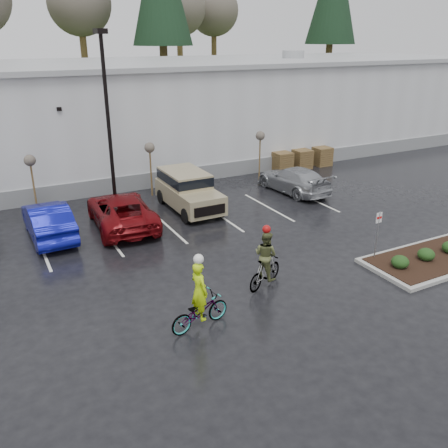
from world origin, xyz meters
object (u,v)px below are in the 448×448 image
fire_lane_sign (378,230)px  pallet_stack_b (302,159)px  pallet_stack_c (322,156)px  cyclist_olive (265,265)px  cyclist_hivis (200,306)px  sapling_east (260,138)px  car_red (121,211)px  suv_tan (189,192)px  sapling_west (30,164)px  car_blue (48,220)px  lamppost (107,103)px  pallet_stack_a (282,162)px  car_far_silver (293,180)px  sapling_mid (150,151)px

fire_lane_sign → pallet_stack_b: bearing=65.1°
pallet_stack_b → pallet_stack_c: 1.80m
cyclist_olive → fire_lane_sign: bearing=-117.5°
cyclist_hivis → sapling_east: bearing=-48.2°
car_red → suv_tan: size_ratio=1.16×
sapling_east → suv_tan: bearing=-153.1°
sapling_east → car_red: size_ratio=0.54×
cyclist_hivis → sapling_west: bearing=2.8°
sapling_west → car_blue: bearing=-89.0°
lamppost → sapling_west: size_ratio=2.88×
fire_lane_sign → suv_tan: fire_lane_sign is taller
suv_tan → cyclist_olive: size_ratio=2.05×
pallet_stack_a → car_far_silver: size_ratio=0.26×
sapling_west → pallet_stack_a: bearing=3.5°
pallet_stack_b → fire_lane_sign: bearing=-114.9°
pallet_stack_b → cyclist_olive: (-11.68, -13.49, 0.22)m
sapling_mid → cyclist_olive: sapling_mid is taller
sapling_mid → pallet_stack_b: sapling_mid is taller
car_red → suv_tan: bearing=-166.3°
sapling_east → cyclist_hivis: 17.66m
cyclist_olive → car_far_silver: bearing=-64.7°
pallet_stack_c → cyclist_olive: 19.07m
suv_tan → cyclist_hivis: bearing=-112.2°
pallet_stack_c → lamppost: bearing=-172.9°
cyclist_hivis → car_blue: bearing=6.9°
sapling_mid → suv_tan: size_ratio=0.63×
cyclist_hivis → fire_lane_sign: bearing=-93.4°
car_red → sapling_east: bearing=-155.1°
lamppost → car_blue: size_ratio=1.81×
sapling_east → suv_tan: 7.52m
sapling_west → sapling_east: bearing=0.0°
sapling_mid → pallet_stack_a: bearing=5.7°
lamppost → cyclist_olive: 12.70m
pallet_stack_a → pallet_stack_c: 3.50m
car_blue → cyclist_hivis: bearing=105.7°
lamppost → car_blue: 6.81m
suv_tan → car_far_silver: size_ratio=0.97×
fire_lane_sign → car_red: 12.12m
lamppost → sapling_west: 5.07m
pallet_stack_a → car_red: bearing=-159.0°
sapling_mid → cyclist_olive: (0.02, -12.49, -1.83)m
pallet_stack_b → cyclist_hivis: (-15.02, -14.83, 0.12)m
car_blue → cyclist_olive: (6.46, -8.77, 0.06)m
lamppost → pallet_stack_c: bearing=7.1°
sapling_west → pallet_stack_c: (20.00, 1.00, -2.05)m
pallet_stack_a → car_red: 13.92m
car_blue → suv_tan: suv_tan is taller
car_blue → cyclist_hivis: size_ratio=1.94×
sapling_mid → car_red: 5.34m
car_red → pallet_stack_b: bearing=-157.1°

